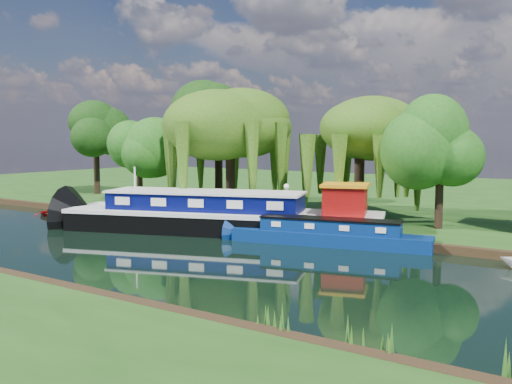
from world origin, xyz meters
The scene contains 14 objects.
ground centered at (0.00, 0.00, 0.00)m, with size 120.00×120.00×0.00m, color black.
far_bank centered at (0.00, 34.00, 0.23)m, with size 120.00×52.00×0.45m, color #194011.
dutch_barge centered at (-2.04, 6.98, 1.07)m, with size 20.80×10.93×4.31m.
narrowboat centered at (5.55, 6.84, 0.59)m, with size 11.48×4.24×1.65m.
red_dinghy centered at (-17.67, 5.48, 0.00)m, with size 2.07×2.90×0.60m, color maroon.
willow_left centered at (-5.59, 12.47, 6.82)m, with size 7.32×7.32×8.78m.
willow_right centered at (3.75, 14.97, 6.03)m, with size 6.28×6.28×7.65m.
tree_far_left centered at (-14.95, 12.30, 5.27)m, with size 4.36×4.36×7.02m.
tree_far_back centered at (-24.94, 16.27, 6.25)m, with size 4.94×4.94×8.31m.
tree_far_mid centered at (-10.21, 17.05, 7.07)m, with size 5.87×5.87×9.61m.
tree_far_right centered at (9.75, 13.49, 5.35)m, with size 4.34×4.34×7.10m.
lamppost centered at (0.50, 10.50, 2.42)m, with size 0.36×0.36×2.56m.
mooring_posts centered at (-0.50, 8.40, 0.95)m, with size 19.16×0.16×1.00m.
reeds_near centered at (6.87, -7.57, 0.55)m, with size 33.70×1.50×1.10m.
Camera 1 is at (19.85, -22.03, 6.14)m, focal length 40.00 mm.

